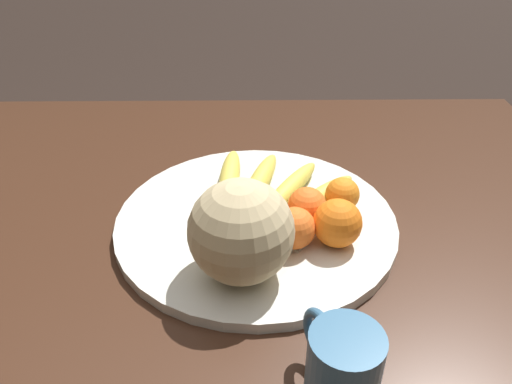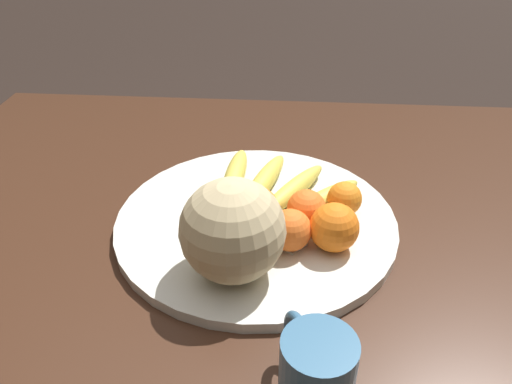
{
  "view_description": "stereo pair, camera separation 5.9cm",
  "coord_description": "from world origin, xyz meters",
  "px_view_note": "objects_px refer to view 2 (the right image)",
  "views": [
    {
      "loc": [
        0.01,
        -0.64,
        1.25
      ],
      "look_at": [
        0.02,
        0.03,
        0.81
      ],
      "focal_mm": 35.0,
      "sensor_mm": 36.0,
      "label": 1
    },
    {
      "loc": [
        0.07,
        -0.64,
        1.25
      ],
      "look_at": [
        0.02,
        0.03,
        0.81
      ],
      "focal_mm": 35.0,
      "sensor_mm": 36.0,
      "label": 2
    }
  ],
  "objects_px": {
    "orange_front_left": "(334,227)",
    "produce_tag": "(278,236)",
    "orange_back_left": "(306,209)",
    "ceramic_mug": "(315,373)",
    "orange_front_right": "(345,199)",
    "banana_bunch": "(275,187)",
    "melon": "(233,230)",
    "orange_back_right": "(290,230)",
    "fruit_bowl": "(256,221)",
    "kitchen_table": "(246,276)",
    "orange_mid_center": "(255,210)"
  },
  "relations": [
    {
      "from": "orange_front_left",
      "to": "produce_tag",
      "type": "distance_m",
      "value": 0.09
    },
    {
      "from": "orange_back_left",
      "to": "ceramic_mug",
      "type": "relative_size",
      "value": 0.54
    },
    {
      "from": "orange_front_right",
      "to": "banana_bunch",
      "type": "bearing_deg",
      "value": 159.12
    },
    {
      "from": "orange_front_right",
      "to": "orange_back_left",
      "type": "relative_size",
      "value": 0.91
    },
    {
      "from": "melon",
      "to": "ceramic_mug",
      "type": "height_order",
      "value": "melon"
    },
    {
      "from": "orange_back_right",
      "to": "ceramic_mug",
      "type": "bearing_deg",
      "value": -82.89
    },
    {
      "from": "orange_front_right",
      "to": "fruit_bowl",
      "type": "bearing_deg",
      "value": -170.73
    },
    {
      "from": "banana_bunch",
      "to": "kitchen_table",
      "type": "bearing_deg",
      "value": -179.91
    },
    {
      "from": "kitchen_table",
      "to": "fruit_bowl",
      "type": "relative_size",
      "value": 2.87
    },
    {
      "from": "kitchen_table",
      "to": "orange_mid_center",
      "type": "xyz_separation_m",
      "value": [
        0.02,
        -0.0,
        0.14
      ]
    },
    {
      "from": "melon",
      "to": "orange_back_right",
      "type": "distance_m",
      "value": 0.11
    },
    {
      "from": "fruit_bowl",
      "to": "melon",
      "type": "height_order",
      "value": "melon"
    },
    {
      "from": "melon",
      "to": "orange_back_left",
      "type": "relative_size",
      "value": 2.34
    },
    {
      "from": "kitchen_table",
      "to": "melon",
      "type": "xyz_separation_m",
      "value": [
        -0.01,
        -0.1,
        0.18
      ]
    },
    {
      "from": "melon",
      "to": "orange_front_right",
      "type": "distance_m",
      "value": 0.23
    },
    {
      "from": "kitchen_table",
      "to": "banana_bunch",
      "type": "relative_size",
      "value": 5.26
    },
    {
      "from": "orange_front_left",
      "to": "ceramic_mug",
      "type": "height_order",
      "value": "ceramic_mug"
    },
    {
      "from": "kitchen_table",
      "to": "ceramic_mug",
      "type": "bearing_deg",
      "value": -70.58
    },
    {
      "from": "fruit_bowl",
      "to": "produce_tag",
      "type": "height_order",
      "value": "produce_tag"
    },
    {
      "from": "fruit_bowl",
      "to": "banana_bunch",
      "type": "bearing_deg",
      "value": 68.17
    },
    {
      "from": "orange_mid_center",
      "to": "ceramic_mug",
      "type": "xyz_separation_m",
      "value": [
        0.09,
        -0.29,
        -0.0
      ]
    },
    {
      "from": "orange_mid_center",
      "to": "produce_tag",
      "type": "bearing_deg",
      "value": -27.21
    },
    {
      "from": "banana_bunch",
      "to": "produce_tag",
      "type": "bearing_deg",
      "value": -150.13
    },
    {
      "from": "orange_mid_center",
      "to": "orange_back_right",
      "type": "height_order",
      "value": "orange_mid_center"
    },
    {
      "from": "fruit_bowl",
      "to": "melon",
      "type": "relative_size",
      "value": 3.15
    },
    {
      "from": "melon",
      "to": "banana_bunch",
      "type": "bearing_deg",
      "value": 76.24
    },
    {
      "from": "banana_bunch",
      "to": "orange_front_left",
      "type": "xyz_separation_m",
      "value": [
        0.09,
        -0.14,
        0.02
      ]
    },
    {
      "from": "kitchen_table",
      "to": "orange_back_left",
      "type": "bearing_deg",
      "value": 7.98
    },
    {
      "from": "kitchen_table",
      "to": "fruit_bowl",
      "type": "distance_m",
      "value": 0.1
    },
    {
      "from": "orange_front_right",
      "to": "orange_mid_center",
      "type": "xyz_separation_m",
      "value": [
        -0.14,
        -0.05,
        0.01
      ]
    },
    {
      "from": "orange_mid_center",
      "to": "produce_tag",
      "type": "height_order",
      "value": "orange_mid_center"
    },
    {
      "from": "orange_mid_center",
      "to": "produce_tag",
      "type": "relative_size",
      "value": 0.8
    },
    {
      "from": "melon",
      "to": "produce_tag",
      "type": "bearing_deg",
      "value": 53.95
    },
    {
      "from": "produce_tag",
      "to": "ceramic_mug",
      "type": "distance_m",
      "value": 0.28
    },
    {
      "from": "orange_back_left",
      "to": "ceramic_mug",
      "type": "bearing_deg",
      "value": -88.79
    },
    {
      "from": "melon",
      "to": "orange_front_left",
      "type": "distance_m",
      "value": 0.16
    },
    {
      "from": "orange_mid_center",
      "to": "orange_back_right",
      "type": "xyz_separation_m",
      "value": [
        0.06,
        -0.04,
        -0.0
      ]
    },
    {
      "from": "orange_mid_center",
      "to": "ceramic_mug",
      "type": "height_order",
      "value": "ceramic_mug"
    },
    {
      "from": "fruit_bowl",
      "to": "orange_back_right",
      "type": "xyz_separation_m",
      "value": [
        0.06,
        -0.07,
        0.04
      ]
    },
    {
      "from": "fruit_bowl",
      "to": "orange_mid_center",
      "type": "height_order",
      "value": "orange_mid_center"
    },
    {
      "from": "orange_front_right",
      "to": "orange_back_left",
      "type": "xyz_separation_m",
      "value": [
        -0.06,
        -0.04,
        0.0
      ]
    },
    {
      "from": "banana_bunch",
      "to": "orange_front_right",
      "type": "height_order",
      "value": "orange_front_right"
    },
    {
      "from": "ceramic_mug",
      "to": "banana_bunch",
      "type": "bearing_deg",
      "value": 98.81
    },
    {
      "from": "orange_front_left",
      "to": "orange_front_right",
      "type": "bearing_deg",
      "value": 76.05
    },
    {
      "from": "melon",
      "to": "orange_front_left",
      "type": "bearing_deg",
      "value": 24.35
    },
    {
      "from": "melon",
      "to": "fruit_bowl",
      "type": "bearing_deg",
      "value": 80.63
    },
    {
      "from": "orange_back_right",
      "to": "fruit_bowl",
      "type": "bearing_deg",
      "value": 128.02
    },
    {
      "from": "orange_back_right",
      "to": "ceramic_mug",
      "type": "relative_size",
      "value": 0.56
    },
    {
      "from": "orange_back_left",
      "to": "orange_mid_center",
      "type": "bearing_deg",
      "value": -169.14
    },
    {
      "from": "fruit_bowl",
      "to": "ceramic_mug",
      "type": "bearing_deg",
      "value": -74.76
    }
  ]
}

